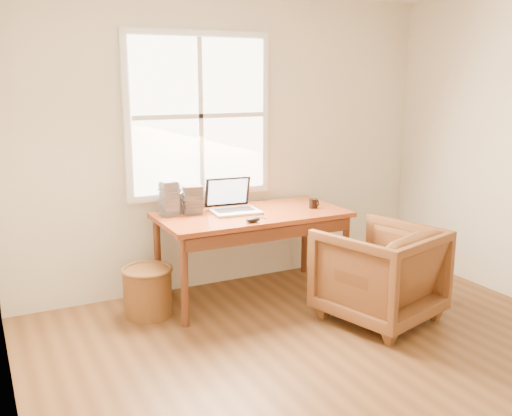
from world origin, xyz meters
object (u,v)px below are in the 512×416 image
at_px(laptop, 236,198).
at_px(coffee_mug, 313,203).
at_px(desk, 252,215).
at_px(cd_stack_a, 171,198).
at_px(wicker_stool, 148,292).
at_px(armchair, 379,273).

xyz_separation_m(laptop, coffee_mug, (0.69, -0.13, -0.09)).
bearing_deg(desk, laptop, 162.23).
distance_m(desk, cd_stack_a, 0.70).
bearing_deg(coffee_mug, wicker_stool, -165.45).
distance_m(laptop, coffee_mug, 0.71).
relative_size(wicker_stool, cd_stack_a, 1.53).
height_order(armchair, laptop, laptop).
bearing_deg(laptop, desk, -12.57).
relative_size(desk, cd_stack_a, 6.40).
bearing_deg(desk, armchair, -52.79).
height_order(desk, wicker_stool, desk).
xyz_separation_m(armchair, wicker_stool, (-1.60, 0.88, -0.18)).
distance_m(wicker_stool, coffee_mug, 1.61).
bearing_deg(cd_stack_a, desk, -25.74).
xyz_separation_m(wicker_stool, cd_stack_a, (0.32, 0.30, 0.68)).
bearing_deg(coffee_mug, armchair, -63.85).
bearing_deg(laptop, coffee_mug, -5.54).
height_order(laptop, coffee_mug, laptop).
relative_size(armchair, cd_stack_a, 3.31).
relative_size(desk, wicker_stool, 4.18).
xyz_separation_m(armchair, cd_stack_a, (-1.29, 1.18, 0.50)).
xyz_separation_m(desk, armchair, (0.67, -0.88, -0.35)).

